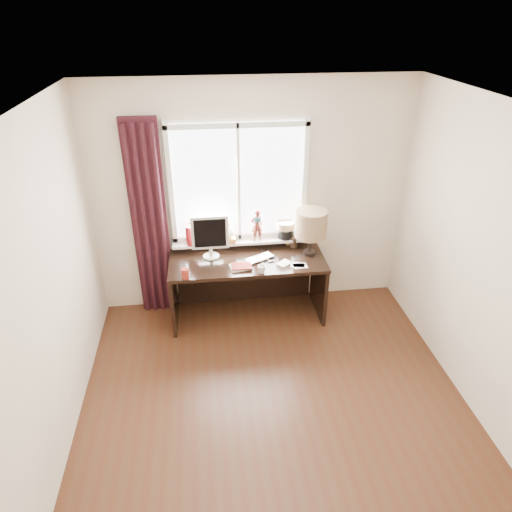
{
  "coord_description": "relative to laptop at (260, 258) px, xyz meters",
  "views": [
    {
      "loc": [
        -0.54,
        -2.68,
        3.22
      ],
      "look_at": [
        -0.05,
        1.25,
        1.0
      ],
      "focal_mm": 32.0,
      "sensor_mm": 36.0,
      "label": 1
    }
  ],
  "objects": [
    {
      "name": "desk",
      "position": [
        -0.14,
        0.11,
        -0.26
      ],
      "size": [
        1.7,
        0.7,
        0.75
      ],
      "color": "black",
      "rests_on": "floor"
    },
    {
      "name": "table_lamp",
      "position": [
        0.56,
        0.05,
        0.35
      ],
      "size": [
        0.35,
        0.35,
        0.52
      ],
      "color": "black",
      "rests_on": "desk"
    },
    {
      "name": "icon_frame",
      "position": [
        0.39,
        0.29,
        0.05
      ],
      "size": [
        0.1,
        0.04,
        0.13
      ],
      "color": "gold",
      "rests_on": "desk"
    },
    {
      "name": "brush_holder",
      "position": [
        0.42,
        0.24,
        0.05
      ],
      "size": [
        0.09,
        0.09,
        0.25
      ],
      "color": "black",
      "rests_on": "desk"
    },
    {
      "name": "wall_back",
      "position": [
        -0.04,
        0.38,
        0.54
      ],
      "size": [
        3.5,
        0.0,
        2.6
      ],
      "primitive_type": "cube",
      "rotation": [
        1.57,
        0.0,
        0.0
      ],
      "color": "#C2B199",
      "rests_on": "ground"
    },
    {
      "name": "curtain",
      "position": [
        -1.17,
        0.29,
        0.35
      ],
      "size": [
        0.38,
        0.09,
        2.25
      ],
      "color": "black",
      "rests_on": "floor"
    },
    {
      "name": "red_cup",
      "position": [
        -0.81,
        -0.29,
        0.04
      ],
      "size": [
        0.08,
        0.08,
        0.1
      ],
      "primitive_type": "cylinder",
      "color": "maroon",
      "rests_on": "desk"
    },
    {
      "name": "wall_left",
      "position": [
        -1.79,
        -1.62,
        0.54
      ],
      "size": [
        0.0,
        4.0,
        2.6
      ],
      "primitive_type": "cube",
      "rotation": [
        1.57,
        0.0,
        1.57
      ],
      "color": "#C2B199",
      "rests_on": "ground"
    },
    {
      "name": "ceiling",
      "position": [
        -0.04,
        -1.62,
        1.84
      ],
      "size": [
        3.5,
        4.0,
        0.0
      ],
      "primitive_type": "cube",
      "color": "white",
      "rests_on": "wall_back"
    },
    {
      "name": "notebook_stack",
      "position": [
        -0.22,
        -0.16,
        0.0
      ],
      "size": [
        0.24,
        0.19,
        0.03
      ],
      "color": "beige",
      "rests_on": "desk"
    },
    {
      "name": "window",
      "position": [
        -0.17,
        0.33,
        0.55
      ],
      "size": [
        1.52,
        0.2,
        1.4
      ],
      "color": "white",
      "rests_on": "ground"
    },
    {
      "name": "laptop",
      "position": [
        0.0,
        0.0,
        0.0
      ],
      "size": [
        0.37,
        0.32,
        0.02
      ],
      "primitive_type": "imported",
      "rotation": [
        0.0,
        0.0,
        0.5
      ],
      "color": "silver",
      "rests_on": "desk"
    },
    {
      "name": "wall_right",
      "position": [
        1.71,
        -1.62,
        0.54
      ],
      "size": [
        0.0,
        4.0,
        2.6
      ],
      "primitive_type": "cube",
      "rotation": [
        1.57,
        0.0,
        1.57
      ],
      "color": "#C2B199",
      "rests_on": "ground"
    },
    {
      "name": "monitor",
      "position": [
        -0.53,
        0.12,
        0.27
      ],
      "size": [
        0.4,
        0.18,
        0.49
      ],
      "color": "beige",
      "rests_on": "desk"
    },
    {
      "name": "loose_papers",
      "position": [
        0.35,
        -0.17,
        -0.01
      ],
      "size": [
        0.33,
        0.23,
        0.0
      ],
      "color": "white",
      "rests_on": "desk"
    },
    {
      "name": "desk_cables",
      "position": [
        0.1,
        0.02,
        -0.01
      ],
      "size": [
        0.18,
        0.38,
        0.01
      ],
      "color": "black",
      "rests_on": "desk"
    },
    {
      "name": "mug",
      "position": [
        -0.02,
        -0.29,
        0.03
      ],
      "size": [
        0.12,
        0.12,
        0.09
      ],
      "primitive_type": "imported",
      "rotation": [
        0.0,
        0.0,
        0.84
      ],
      "color": "white",
      "rests_on": "desk"
    },
    {
      "name": "floor",
      "position": [
        -0.04,
        -1.62,
        -0.76
      ],
      "size": [
        3.5,
        4.0,
        0.0
      ],
      "primitive_type": "cube",
      "color": "#401F10",
      "rests_on": "ground"
    }
  ]
}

